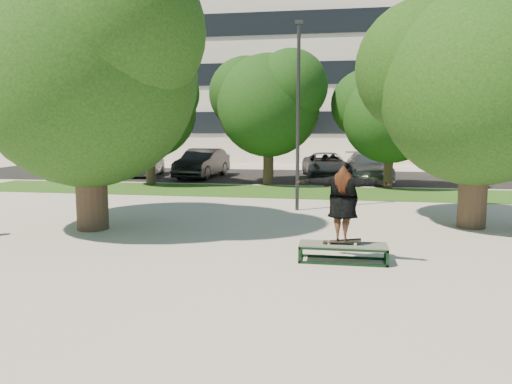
% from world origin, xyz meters
% --- Properties ---
extents(ground, '(120.00, 120.00, 0.00)m').
position_xyz_m(ground, '(0.00, 0.00, 0.00)').
color(ground, '#A19A94').
rests_on(ground, ground).
extents(grass_strip, '(30.00, 4.00, 0.02)m').
position_xyz_m(grass_strip, '(1.00, 9.50, 0.01)').
color(grass_strip, '#244915').
rests_on(grass_strip, ground).
extents(asphalt_strip, '(40.00, 8.00, 0.01)m').
position_xyz_m(asphalt_strip, '(0.00, 16.00, 0.01)').
color(asphalt_strip, black).
rests_on(asphalt_strip, ground).
extents(tree_left, '(6.96, 5.95, 7.12)m').
position_xyz_m(tree_left, '(-4.29, 1.09, 4.42)').
color(tree_left, '#38281E').
rests_on(tree_left, ground).
extents(tree_right, '(6.24, 5.33, 6.51)m').
position_xyz_m(tree_right, '(5.92, 3.08, 4.09)').
color(tree_right, '#38281E').
rests_on(tree_right, ground).
extents(bg_tree_left, '(5.28, 4.51, 5.77)m').
position_xyz_m(bg_tree_left, '(-6.57, 11.07, 3.73)').
color(bg_tree_left, '#38281E').
rests_on(bg_tree_left, ground).
extents(bg_tree_mid, '(5.76, 4.92, 6.24)m').
position_xyz_m(bg_tree_mid, '(-1.08, 12.08, 4.02)').
color(bg_tree_mid, '#38281E').
rests_on(bg_tree_mid, ground).
extents(bg_tree_right, '(5.04, 4.31, 5.43)m').
position_xyz_m(bg_tree_right, '(4.43, 11.57, 3.49)').
color(bg_tree_right, '#38281E').
rests_on(bg_tree_right, ground).
extents(lamppost, '(0.25, 0.15, 6.11)m').
position_xyz_m(lamppost, '(1.00, 5.00, 3.15)').
color(lamppost, '#2D2D30').
rests_on(lamppost, ground).
extents(office_building, '(30.00, 14.12, 16.00)m').
position_xyz_m(office_building, '(-2.00, 31.98, 8.00)').
color(office_building, beige).
rests_on(office_building, ground).
extents(grind_box, '(1.80, 0.60, 0.38)m').
position_xyz_m(grind_box, '(2.50, -1.17, 0.19)').
color(grind_box, black).
rests_on(grind_box, ground).
extents(skater_rig, '(1.96, 0.83, 1.62)m').
position_xyz_m(skater_rig, '(2.48, -1.17, 1.22)').
color(skater_rig, white).
rests_on(skater_rig, grind_box).
extents(car_silver_a, '(2.40, 4.36, 1.40)m').
position_xyz_m(car_silver_a, '(-8.36, 14.97, 0.70)').
color(car_silver_a, silver).
rests_on(car_silver_a, asphalt_strip).
extents(car_dark, '(2.06, 4.84, 1.55)m').
position_xyz_m(car_dark, '(-5.00, 14.64, 0.78)').
color(car_dark, black).
rests_on(car_dark, asphalt_strip).
extents(car_grey, '(3.07, 5.14, 1.34)m').
position_xyz_m(car_grey, '(1.63, 15.80, 0.67)').
color(car_grey, '#55565A').
rests_on(car_grey, asphalt_strip).
extents(car_silver_b, '(2.54, 5.14, 1.44)m').
position_xyz_m(car_silver_b, '(3.73, 14.32, 0.72)').
color(car_silver_b, '#A2A2A6').
rests_on(car_silver_b, asphalt_strip).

